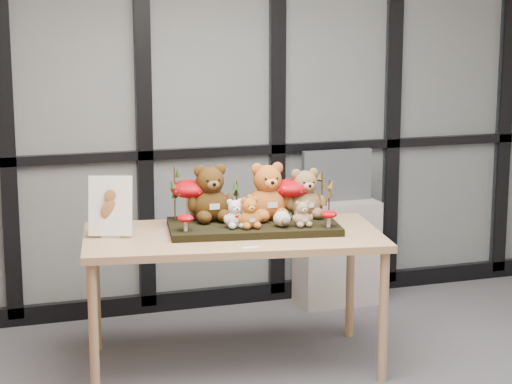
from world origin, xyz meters
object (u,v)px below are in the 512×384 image
object	(u,v)px
plush_cream_hedgehog	(282,218)
monitor	(337,175)
bear_brown_medium	(210,190)
diorama_tray	(253,227)
bear_pooh_yellow	(267,188)
sign_holder	(110,208)
bear_white_bow	(235,212)
mushroom_front_left	(185,222)
mushroom_front_right	(329,218)
bear_tan_back	(305,190)
mushroom_back_right	(290,196)
display_table	(233,245)
bear_beige_small	(302,212)
mushroom_back_left	(190,198)
cabinet	(337,252)
bear_small_yellow	(249,211)

from	to	relation	value
plush_cream_hedgehog	monitor	distance (m)	1.23
bear_brown_medium	diorama_tray	bearing A→B (deg)	-25.32
bear_pooh_yellow	sign_holder	xyz separation A→B (m)	(-0.88, 0.01, -0.06)
bear_white_bow	sign_holder	distance (m)	0.67
mushroom_front_left	mushroom_front_right	distance (m)	0.78
bear_tan_back	mushroom_front_right	world-z (taller)	bear_tan_back
bear_pooh_yellow	sign_holder	bearing A→B (deg)	-171.13
bear_tan_back	mushroom_back_right	distance (m)	0.09
display_table	mushroom_front_left	xyz separation A→B (m)	(-0.27, -0.03, 0.16)
bear_tan_back	plush_cream_hedgehog	distance (m)	0.30
mushroom_front_right	sign_holder	distance (m)	1.18
bear_brown_medium	bear_pooh_yellow	bearing A→B (deg)	-2.41
diorama_tray	bear_tan_back	size ratio (longest dim) A/B	3.02
bear_beige_small	monitor	distance (m)	1.19
bear_pooh_yellow	mushroom_back_left	size ratio (longest dim) A/B	1.43
bear_brown_medium	bear_beige_small	world-z (taller)	bear_brown_medium
bear_tan_back	mushroom_back_right	world-z (taller)	bear_tan_back
bear_brown_medium	cabinet	xyz separation A→B (m)	(1.07, 0.69, -0.62)
bear_brown_medium	cabinet	distance (m)	1.42
mushroom_back_right	sign_holder	distance (m)	1.02
bear_tan_back	plush_cream_hedgehog	world-z (taller)	bear_tan_back
bear_pooh_yellow	bear_white_bow	world-z (taller)	bear_pooh_yellow
diorama_tray	sign_holder	bearing A→B (deg)	-176.92
mushroom_back_left	plush_cream_hedgehog	bearing A→B (deg)	-38.26
bear_white_bow	plush_cream_hedgehog	size ratio (longest dim) A/B	1.85
mushroom_back_right	cabinet	world-z (taller)	mushroom_back_right
bear_small_yellow	mushroom_front_left	bearing A→B (deg)	-176.08
display_table	plush_cream_hedgehog	distance (m)	0.31
bear_small_yellow	plush_cream_hedgehog	size ratio (longest dim) A/B	1.98
bear_brown_medium	mushroom_back_left	bearing A→B (deg)	158.13
bear_pooh_yellow	mushroom_front_left	distance (m)	0.55
plush_cream_hedgehog	cabinet	world-z (taller)	plush_cream_hedgehog
diorama_tray	mushroom_front_left	size ratio (longest dim) A/B	9.43
diorama_tray	bear_tan_back	bearing A→B (deg)	19.16
bear_tan_back	cabinet	size ratio (longest dim) A/B	0.44
bear_white_bow	mushroom_front_left	size ratio (longest dim) A/B	1.77
bear_tan_back	bear_beige_small	xyz separation A→B (m)	(-0.10, -0.21, -0.08)
sign_holder	cabinet	distance (m)	1.89
diorama_tray	bear_small_yellow	size ratio (longest dim) A/B	4.98
mushroom_front_left	bear_tan_back	bearing A→B (deg)	9.45
bear_pooh_yellow	mushroom_back_right	distance (m)	0.15
display_table	bear_brown_medium	bearing A→B (deg)	122.37
mushroom_back_left	mushroom_front_left	distance (m)	0.30
mushroom_back_right	sign_holder	xyz separation A→B (m)	(-1.02, 0.01, -0.00)
bear_tan_back	diorama_tray	bearing A→B (deg)	-160.84
mushroom_back_left	monitor	size ratio (longest dim) A/B	0.51
bear_tan_back	sign_holder	xyz separation A→B (m)	(-1.10, 0.03, -0.04)
diorama_tray	bear_beige_small	world-z (taller)	bear_beige_small
bear_tan_back	bear_beige_small	distance (m)	0.25
mushroom_front_right	cabinet	bearing A→B (deg)	64.26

